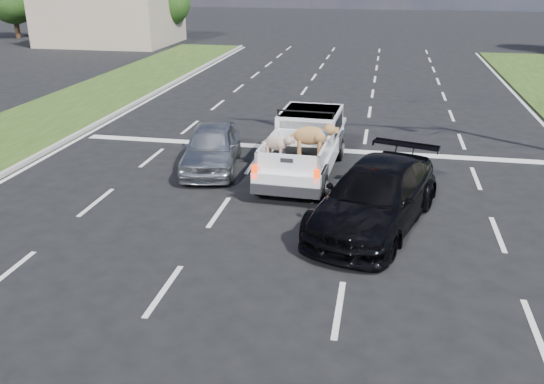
{
  "coord_description": "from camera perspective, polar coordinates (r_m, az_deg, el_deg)",
  "views": [
    {
      "loc": [
        2.29,
        -9.38,
        6.07
      ],
      "look_at": [
        0.07,
        2.0,
        1.48
      ],
      "focal_mm": 38.0,
      "sensor_mm": 36.0,
      "label": 1
    }
  ],
  "objects": [
    {
      "name": "ground",
      "position": [
        11.41,
        -2.3,
        -10.59
      ],
      "size": [
        160.0,
        160.0,
        0.0
      ],
      "primitive_type": "plane",
      "color": "black",
      "rests_on": "ground"
    },
    {
      "name": "road_markings",
      "position": [
        17.22,
        2.69,
        0.92
      ],
      "size": [
        17.75,
        60.0,
        0.01
      ],
      "color": "silver",
      "rests_on": "ground"
    },
    {
      "name": "curb_left",
      "position": [
        20.04,
        -24.12,
        2.21
      ],
      "size": [
        0.15,
        60.0,
        0.14
      ],
      "primitive_type": "cube",
      "color": "#A09B92",
      "rests_on": "ground"
    },
    {
      "name": "building_left",
      "position": [
        50.71,
        -15.71,
        16.44
      ],
      "size": [
        10.0,
        8.0,
        4.4
      ],
      "primitive_type": "cube",
      "color": "tan",
      "rests_on": "ground"
    },
    {
      "name": "tree_far_b",
      "position": [
        54.26,
        -18.85,
        17.56
      ],
      "size": [
        4.2,
        4.2,
        5.4
      ],
      "color": "#332114",
      "rests_on": "ground"
    },
    {
      "name": "tree_far_c",
      "position": [
        50.87,
        -10.56,
        18.1
      ],
      "size": [
        4.2,
        4.2,
        5.4
      ],
      "color": "#332114",
      "rests_on": "ground"
    },
    {
      "name": "pickup_truck",
      "position": [
        17.74,
        3.26,
        4.71
      ],
      "size": [
        2.23,
        5.36,
        1.98
      ],
      "rotation": [
        0.0,
        0.0,
        -0.04
      ],
      "color": "black",
      "rests_on": "ground"
    },
    {
      "name": "silver_sedan",
      "position": [
        18.36,
        -6.04,
        4.46
      ],
      "size": [
        2.32,
        4.36,
        1.41
      ],
      "primitive_type": "imported",
      "rotation": [
        0.0,
        0.0,
        0.17
      ],
      "color": "#A9ACB0",
      "rests_on": "ground"
    },
    {
      "name": "black_coupe",
      "position": [
        14.35,
        10.21,
        -0.45
      ],
      "size": [
        3.63,
        5.74,
        1.55
      ],
      "primitive_type": "imported",
      "rotation": [
        0.0,
        0.0,
        -0.3
      ],
      "color": "black",
      "rests_on": "ground"
    }
  ]
}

